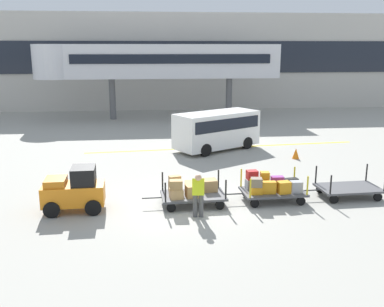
% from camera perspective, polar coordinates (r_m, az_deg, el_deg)
% --- Properties ---
extents(ground_plane, '(120.00, 120.00, 0.00)m').
position_cam_1_polar(ground_plane, '(16.07, -0.82, -6.64)').
color(ground_plane, '#9E9B91').
extents(apron_lead_line, '(15.63, 1.56, 0.01)m').
position_cam_1_polar(apron_lead_line, '(25.12, 4.23, 0.82)').
color(apron_lead_line, yellow).
rests_on(apron_lead_line, ground_plane).
extents(terminal_building, '(55.38, 2.51, 8.59)m').
position_cam_1_polar(terminal_building, '(41.03, -4.03, 11.87)').
color(terminal_building, '#BCB7AD').
rests_on(terminal_building, ground_plane).
extents(jet_bridge, '(19.07, 3.00, 5.81)m').
position_cam_1_polar(jet_bridge, '(35.02, -5.64, 11.82)').
color(jet_bridge, silver).
rests_on(jet_bridge, ground_plane).
extents(baggage_tug, '(2.15, 1.31, 1.58)m').
position_cam_1_polar(baggage_tug, '(15.74, -15.07, -4.67)').
color(baggage_tug, orange).
rests_on(baggage_tug, ground_plane).
extents(baggage_cart_lead, '(3.03, 1.50, 1.10)m').
position_cam_1_polar(baggage_cart_lead, '(15.87, -0.13, -4.87)').
color(baggage_cart_lead, '#4C4C4F').
rests_on(baggage_cart_lead, ground_plane).
extents(baggage_cart_middle, '(3.03, 1.50, 1.11)m').
position_cam_1_polar(baggage_cart_middle, '(16.50, 10.36, -4.30)').
color(baggage_cart_middle, '#4C4C4F').
rests_on(baggage_cart_middle, ground_plane).
extents(baggage_cart_tail, '(3.03, 1.50, 1.10)m').
position_cam_1_polar(baggage_cart_tail, '(17.75, 19.73, -4.30)').
color(baggage_cart_tail, '#4C4C4F').
rests_on(baggage_cart_tail, ground_plane).
extents(baggage_handler, '(0.45, 0.46, 1.56)m').
position_cam_1_polar(baggage_handler, '(14.58, 0.82, -5.18)').
color(baggage_handler, '#4C4C4C').
rests_on(baggage_handler, ground_plane).
extents(shuttle_van, '(5.10, 4.08, 2.10)m').
position_cam_1_polar(shuttle_van, '(24.31, 3.26, 3.37)').
color(shuttle_van, white).
rests_on(shuttle_van, ground_plane).
extents(safety_cone_near, '(0.36, 0.36, 0.55)m').
position_cam_1_polar(safety_cone_near, '(23.07, 13.39, 0.01)').
color(safety_cone_near, orange).
rests_on(safety_cone_near, ground_plane).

